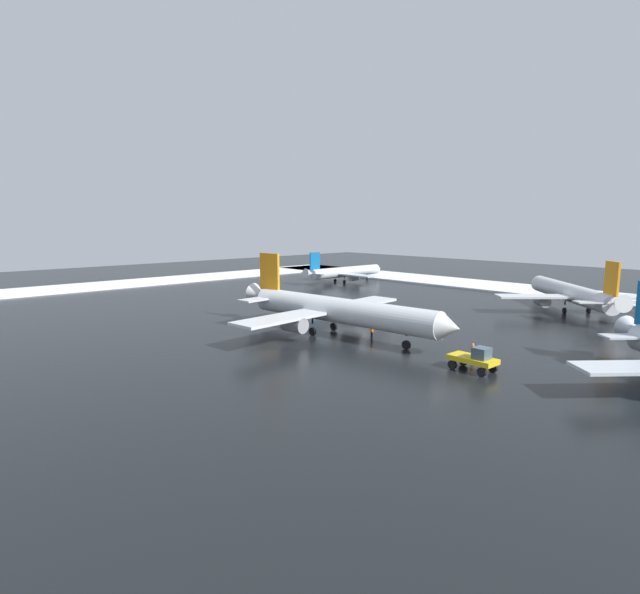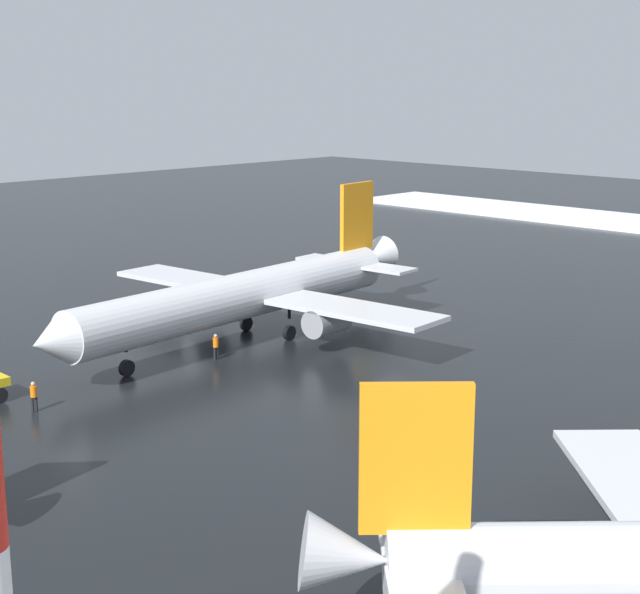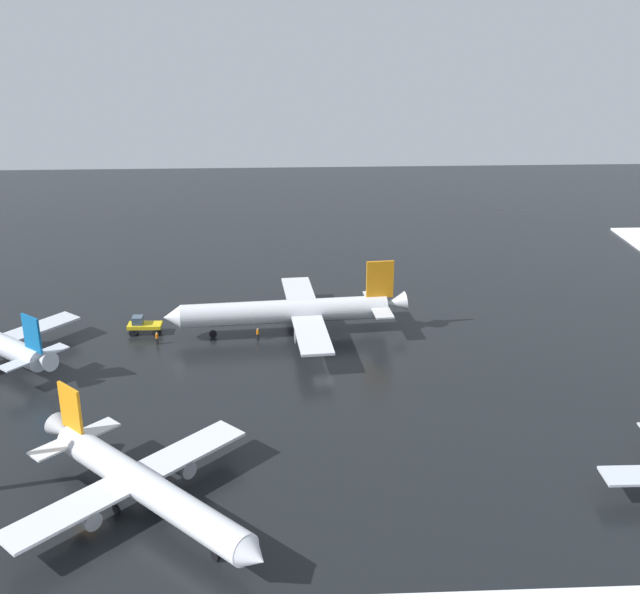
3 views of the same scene
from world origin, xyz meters
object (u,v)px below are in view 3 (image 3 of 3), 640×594
Objects in this scene: airplane_distant_tail at (143,485)px; ground_crew_by_nose_gear at (258,333)px; airplane_parked_starboard at (291,311)px; pushback_tug at (143,325)px; ground_crew_mid_apron at (157,337)px.

ground_crew_by_nose_gear is at bearing 121.02° from airplane_distant_tail.
airplane_parked_starboard is 42.36m from airplane_distant_tail.
pushback_tug is 16.18m from ground_crew_by_nose_gear.
airplane_parked_starboard reaches higher than ground_crew_mid_apron.
ground_crew_mid_apron is (-4.19, 37.30, -2.01)m from airplane_distant_tail.
pushback_tug is at bearing -130.55° from ground_crew_mid_apron.
airplane_parked_starboard is at bearing -67.02° from ground_crew_by_nose_gear.
pushback_tug is (-6.63, 41.07, -1.69)m from airplane_distant_tail.
pushback_tug is 2.72× the size of ground_crew_by_nose_gear.
ground_crew_mid_apron is at bearing 141.11° from airplane_distant_tail.
airplane_parked_starboard is 1.41× the size of airplane_distant_tail.
airplane_parked_starboard reaches higher than ground_crew_by_nose_gear.
ground_crew_mid_apron is at bearing 3.81° from airplane_parked_starboard.
ground_crew_mid_apron is 13.48m from ground_crew_by_nose_gear.
ground_crew_mid_apron and ground_crew_by_nose_gear have the same top height.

